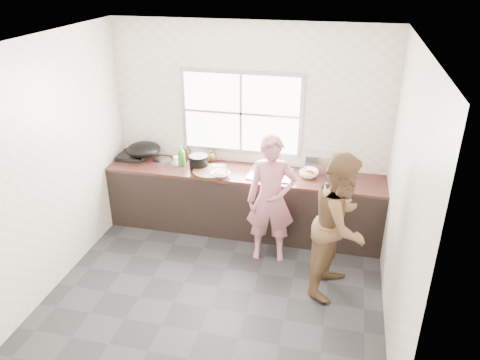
% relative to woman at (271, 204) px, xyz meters
% --- Properties ---
extents(floor, '(3.60, 3.20, 0.01)m').
position_rel_woman_xyz_m(floor, '(-0.45, -0.74, -0.74)').
color(floor, '#2A2A2D').
rests_on(floor, ground).
extents(ceiling, '(3.60, 3.20, 0.01)m').
position_rel_woman_xyz_m(ceiling, '(-0.45, -0.74, 1.97)').
color(ceiling, silver).
rests_on(ceiling, wall_back).
extents(wall_back, '(3.60, 0.01, 2.70)m').
position_rel_woman_xyz_m(wall_back, '(-0.45, 0.87, 0.61)').
color(wall_back, silver).
rests_on(wall_back, ground).
extents(wall_left, '(0.01, 3.20, 2.70)m').
position_rel_woman_xyz_m(wall_left, '(-2.26, -0.74, 0.61)').
color(wall_left, beige).
rests_on(wall_left, ground).
extents(wall_right, '(0.01, 3.20, 2.70)m').
position_rel_woman_xyz_m(wall_right, '(1.35, -0.74, 0.61)').
color(wall_right, beige).
rests_on(wall_right, ground).
extents(wall_front, '(3.60, 0.01, 2.70)m').
position_rel_woman_xyz_m(wall_front, '(-0.45, -2.34, 0.61)').
color(wall_front, silver).
rests_on(wall_front, ground).
extents(cabinet, '(3.60, 0.62, 0.82)m').
position_rel_woman_xyz_m(cabinet, '(-0.45, 0.55, -0.33)').
color(cabinet, black).
rests_on(cabinet, floor).
extents(countertop, '(3.60, 0.64, 0.04)m').
position_rel_woman_xyz_m(countertop, '(-0.45, 0.55, 0.10)').
color(countertop, '#391C17').
rests_on(countertop, cabinet).
extents(sink, '(0.55, 0.45, 0.02)m').
position_rel_woman_xyz_m(sink, '(-0.10, 0.55, 0.13)').
color(sink, silver).
rests_on(sink, countertop).
extents(faucet, '(0.02, 0.02, 0.30)m').
position_rel_woman_xyz_m(faucet, '(-0.10, 0.75, 0.27)').
color(faucet, silver).
rests_on(faucet, countertop).
extents(window_frame, '(1.60, 0.05, 1.10)m').
position_rel_woman_xyz_m(window_frame, '(-0.55, 0.85, 0.81)').
color(window_frame, '#9EA0A5').
rests_on(window_frame, wall_back).
extents(window_glazing, '(1.50, 0.01, 1.00)m').
position_rel_woman_xyz_m(window_glazing, '(-0.55, 0.83, 0.81)').
color(window_glazing, white).
rests_on(window_glazing, window_frame).
extents(woman, '(0.58, 0.42, 1.48)m').
position_rel_woman_xyz_m(woman, '(0.00, 0.00, 0.00)').
color(woman, '#C4767E').
rests_on(woman, floor).
extents(person_side, '(0.81, 0.93, 1.61)m').
position_rel_woman_xyz_m(person_side, '(0.81, -0.42, 0.07)').
color(person_side, brown).
rests_on(person_side, floor).
extents(cutting_board, '(0.48, 0.48, 0.04)m').
position_rel_woman_xyz_m(cutting_board, '(-0.86, 0.40, 0.14)').
color(cutting_board, '#322313').
rests_on(cutting_board, countertop).
extents(cleaver, '(0.20, 0.13, 0.01)m').
position_rel_woman_xyz_m(cleaver, '(-0.79, 0.60, 0.16)').
color(cleaver, '#B1B3B8').
rests_on(cleaver, cutting_board).
extents(bowl_mince, '(0.28, 0.28, 0.06)m').
position_rel_woman_xyz_m(bowl_mince, '(-0.71, 0.34, 0.15)').
color(bowl_mince, silver).
rests_on(bowl_mince, countertop).
extents(bowl_crabs, '(0.23, 0.23, 0.06)m').
position_rel_woman_xyz_m(bowl_crabs, '(0.38, 0.59, 0.15)').
color(bowl_crabs, white).
rests_on(bowl_crabs, countertop).
extents(bowl_held, '(0.22, 0.22, 0.07)m').
position_rel_woman_xyz_m(bowl_held, '(-0.21, 0.51, 0.15)').
color(bowl_held, white).
rests_on(bowl_held, countertop).
extents(black_pot, '(0.27, 0.27, 0.18)m').
position_rel_woman_xyz_m(black_pot, '(-1.05, 0.53, 0.21)').
color(black_pot, black).
rests_on(black_pot, countertop).
extents(plate_food, '(0.22, 0.22, 0.02)m').
position_rel_woman_xyz_m(plate_food, '(-1.09, 0.74, 0.13)').
color(plate_food, silver).
rests_on(plate_food, countertop).
extents(bottle_green, '(0.11, 0.11, 0.28)m').
position_rel_woman_xyz_m(bottle_green, '(-1.30, 0.57, 0.26)').
color(bottle_green, '#357A28').
rests_on(bottle_green, countertop).
extents(bottle_brown_tall, '(0.08, 0.08, 0.17)m').
position_rel_woman_xyz_m(bottle_brown_tall, '(-1.31, 0.78, 0.20)').
color(bottle_brown_tall, '#432710').
rests_on(bottle_brown_tall, countertop).
extents(bottle_brown_short, '(0.13, 0.13, 0.15)m').
position_rel_woman_xyz_m(bottle_brown_short, '(-0.95, 0.78, 0.20)').
color(bottle_brown_short, '#3F2A0F').
rests_on(bottle_brown_short, countertop).
extents(glass_jar, '(0.08, 0.08, 0.09)m').
position_rel_woman_xyz_m(glass_jar, '(-1.41, 0.63, 0.17)').
color(glass_jar, white).
rests_on(glass_jar, countertop).
extents(burner, '(0.38, 0.38, 0.06)m').
position_rel_woman_xyz_m(burner, '(-2.05, 0.67, 0.15)').
color(burner, black).
rests_on(burner, countertop).
extents(wok, '(0.59, 0.59, 0.17)m').
position_rel_woman_xyz_m(wok, '(-1.87, 0.65, 0.27)').
color(wok, black).
rests_on(wok, burner).
extents(dish_rack, '(0.37, 0.26, 0.26)m').
position_rel_woman_xyz_m(dish_rack, '(0.49, 0.74, 0.25)').
color(dish_rack, silver).
rests_on(dish_rack, countertop).
extents(pot_lid_left, '(0.28, 0.28, 0.01)m').
position_rel_woman_xyz_m(pot_lid_left, '(-1.62, 0.67, 0.13)').
color(pot_lid_left, silver).
rests_on(pot_lid_left, countertop).
extents(pot_lid_right, '(0.25, 0.25, 0.01)m').
position_rel_woman_xyz_m(pot_lid_right, '(-1.37, 0.63, 0.13)').
color(pot_lid_right, silver).
rests_on(pot_lid_right, countertop).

